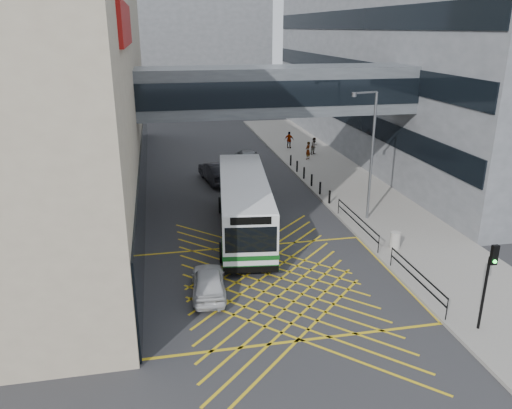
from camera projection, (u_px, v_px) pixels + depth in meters
ground at (273, 285)px, 23.32m from camera, size 120.00×120.00×0.00m
building_right at (465, 43)px, 46.58m from camera, size 24.09×44.00×20.00m
building_far at (170, 44)px, 75.36m from camera, size 28.00×16.00×18.00m
skybridge at (277, 90)px, 32.45m from camera, size 20.00×4.10×3.00m
pavement at (341, 181)px, 38.82m from camera, size 6.00×54.00×0.16m
box_junction at (273, 285)px, 23.32m from camera, size 12.00×9.00×0.01m
bus at (244, 204)px, 28.81m from camera, size 4.09×11.96×3.29m
car_white at (209, 281)px, 22.31m from camera, size 1.93×4.11×1.27m
car_dark at (216, 172)px, 38.68m from camera, size 2.83×5.33×1.58m
car_silver at (247, 156)px, 43.70m from camera, size 2.10×4.56×1.39m
traffic_light at (489, 275)px, 18.79m from camera, size 0.26×0.42×3.67m
street_lamp at (370, 149)px, 29.50m from camera, size 1.76×0.59×7.78m
litter_bin at (395, 240)px, 26.67m from camera, size 0.53×0.53×0.92m
kerb_railings at (381, 242)px, 25.81m from camera, size 0.05×12.54×1.00m
bollards at (308, 176)px, 38.13m from camera, size 0.14×10.14×0.90m
pedestrian_a at (308, 150)px, 44.69m from camera, size 0.77×0.75×1.58m
pedestrian_b at (314, 146)px, 46.36m from camera, size 0.89×0.80×1.58m
pedestrian_c at (289, 140)px, 48.75m from camera, size 1.06×0.88×1.63m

